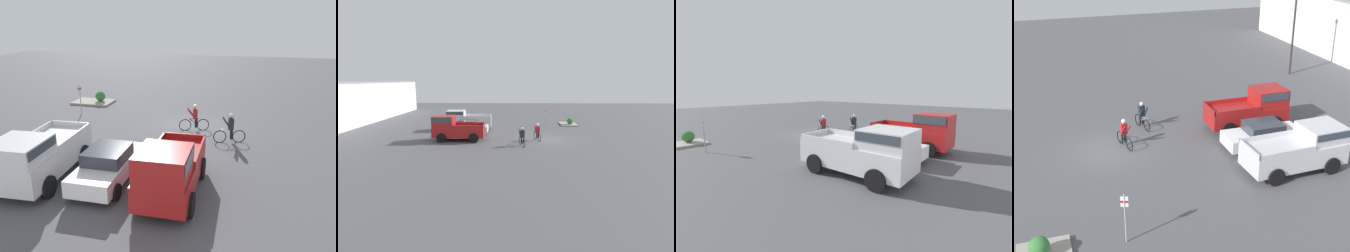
{
  "view_description": "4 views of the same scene",
  "coord_description": "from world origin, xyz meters",
  "views": [
    {
      "loc": [
        -2.98,
        19.54,
        6.56
      ],
      "look_at": [
        0.67,
        3.91,
        1.2
      ],
      "focal_mm": 35.0,
      "sensor_mm": 36.0,
      "label": 1
    },
    {
      "loc": [
        -25.0,
        3.29,
        5.77
      ],
      "look_at": [
        0.67,
        3.91,
        1.2
      ],
      "focal_mm": 28.0,
      "sensor_mm": 36.0,
      "label": 2
    },
    {
      "loc": [
        12.8,
        14.11,
        3.78
      ],
      "look_at": [
        0.67,
        3.91,
        1.2
      ],
      "focal_mm": 24.0,
      "sensor_mm": 36.0,
      "label": 3
    },
    {
      "loc": [
        22.94,
        -3.49,
        11.44
      ],
      "look_at": [
        0.67,
        3.91,
        1.2
      ],
      "focal_mm": 50.0,
      "sensor_mm": 36.0,
      "label": 4
    }
  ],
  "objects": [
    {
      "name": "pickup_truck_0",
      "position": [
        -0.56,
        8.83,
        1.21
      ],
      "size": [
        2.14,
        4.82,
        2.36
      ],
      "color": "maroon",
      "rests_on": "ground_plane"
    },
    {
      "name": "cyclist_1",
      "position": [
        -2.45,
        2.41,
        0.82
      ],
      "size": [
        1.73,
        0.6,
        1.69
      ],
      "color": "black",
      "rests_on": "ground_plane"
    },
    {
      "name": "pickup_truck_1",
      "position": [
        5.02,
        8.69,
        1.17
      ],
      "size": [
        2.46,
        5.17,
        2.23
      ],
      "color": "silver",
      "rests_on": "ground_plane"
    },
    {
      "name": "cyclist_0",
      "position": [
        -0.26,
        0.86,
        0.81
      ],
      "size": [
        1.78,
        0.61,
        1.66
      ],
      "color": "black",
      "rests_on": "ground_plane"
    },
    {
      "name": "sedan_0",
      "position": [
        2.24,
        8.06,
        0.75
      ],
      "size": [
        1.96,
        4.36,
        1.48
      ],
      "color": "white",
      "rests_on": "ground_plane"
    },
    {
      "name": "curb_island",
      "position": [
        8.65,
        -3.93,
        0.07
      ],
      "size": [
        3.07,
        2.01,
        0.15
      ],
      "primitive_type": "cube",
      "color": "gray",
      "rests_on": "ground_plane"
    },
    {
      "name": "fire_lane_sign",
      "position": [
        8.1,
        -0.84,
        1.31
      ],
      "size": [
        0.13,
        0.29,
        2.15
      ],
      "color": "#9E9EA3",
      "rests_on": "ground_plane"
    },
    {
      "name": "ground_plane",
      "position": [
        0.0,
        0.0,
        0.0
      ],
      "size": [
        80.0,
        80.0,
        0.0
      ],
      "primitive_type": "plane",
      "color": "#4C4C51"
    },
    {
      "name": "shrub",
      "position": [
        8.09,
        -4.07,
        0.54
      ],
      "size": [
        0.79,
        0.79,
        0.79
      ],
      "color": "#337033",
      "rests_on": "curb_island"
    }
  ]
}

